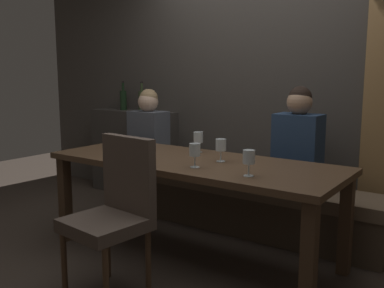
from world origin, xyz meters
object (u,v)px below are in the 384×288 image
Objects in this scene: wine_bottle_pale_label at (142,100)px; dessert_plate at (123,153)px; diner_redhead at (149,130)px; dining_table at (192,171)px; chair_near_side at (115,206)px; diner_bearded at (298,141)px; banquette_bench at (238,204)px; wine_glass_end_left at (249,158)px; wine_glass_near_right at (221,145)px; wine_bottle_dark_red at (123,99)px; wine_glass_near_left at (195,150)px; wine_glass_center_back at (198,138)px.

dessert_plate is (0.88, -1.22, -0.32)m from wine_bottle_pale_label.
dessert_plate is at bearing -60.99° from diner_redhead.
dining_table is 0.73m from chair_near_side.
diner_bearded reaches higher than diner_redhead.
banquette_bench is 15.24× the size of wine_glass_end_left.
wine_glass_near_right is at bearing -115.81° from diner_bearded.
banquette_bench is 1.18m from diner_redhead.
wine_glass_near_right is at bearing -31.26° from wine_bottle_pale_label.
wine_glass_end_left is (2.01, -1.28, -0.22)m from wine_bottle_pale_label.
wine_glass_near_right is 0.79m from dessert_plate.
diner_redhead is at bearing 152.83° from wine_glass_near_right.
wine_bottle_dark_red is at bearing 168.28° from banquette_bench.
wine_glass_end_left is (0.42, -0.02, -0.00)m from wine_glass_near_left.
wine_bottle_dark_red is at bearing 133.67° from dessert_plate.
diner_redhead reaches higher than wine_glass_near_left.
dining_table is at bearing -90.00° from banquette_bench.
chair_near_side is 5.98× the size of wine_glass_end_left.
wine_bottle_dark_red reaches higher than wine_glass_center_back.
dessert_plate reaches higher than banquette_bench.
wine_bottle_dark_red is at bearing 146.05° from wine_glass_near_left.
chair_near_side is at bearing -86.33° from wine_glass_center_back.
chair_near_side is 0.64m from wine_glass_near_left.
wine_glass_center_back is at bearing 93.67° from chair_near_side.
wine_glass_end_left is at bearing 37.10° from chair_near_side.
dining_table is at bearing -36.43° from wine_bottle_pale_label.
banquette_bench is 7.67× the size of wine_bottle_pale_label.
wine_bottle_dark_red reaches higher than chair_near_side.
dining_table is 2.88× the size of diner_redhead.
wine_bottle_dark_red is (-2.24, 0.34, 0.23)m from diner_bearded.
wine_bottle_dark_red is 1.99× the size of wine_glass_near_left.
wine_glass_center_back is (-0.14, 0.28, 0.20)m from dining_table.
diner_bearded is at bearing -9.73° from wine_bottle_pale_label.
diner_bearded reaches higher than wine_glass_center_back.
dining_table is 1.24m from diner_redhead.
wine_bottle_dark_red reaches higher than dessert_plate.
dining_table is 2.24× the size of chair_near_side.
wine_glass_end_left is (0.66, 0.50, 0.29)m from chair_near_side.
wine_bottle_pale_label reaches higher than diner_redhead.
wine_glass_center_back is (1.29, -0.78, -0.22)m from wine_bottle_pale_label.
wine_glass_near_left is (0.17, -0.91, 0.63)m from banquette_bench.
wine_bottle_pale_label is at bearing 127.34° from chair_near_side.
wine_glass_end_left is 1.13m from dessert_plate.
dining_table is 2.69× the size of diner_bearded.
wine_bottle_dark_red is 1.00× the size of wine_bottle_pale_label.
wine_bottle_pale_label reaches higher than wine_glass_center_back.
diner_bearded is at bearing 64.19° from wine_glass_near_right.
banquette_bench is 13.16× the size of dessert_plate.
dining_table is at bearing 128.63° from wine_glass_near_left.
diner_bearded is 4.99× the size of wine_glass_near_left.
chair_near_side is (-0.07, -1.42, 0.33)m from banquette_bench.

